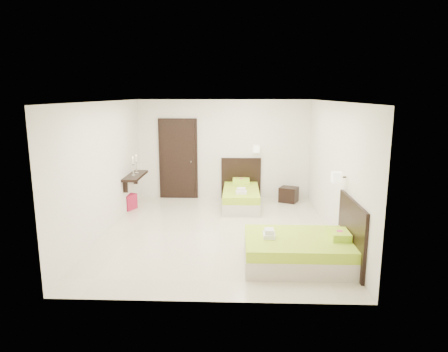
{
  "coord_description": "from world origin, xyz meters",
  "views": [
    {
      "loc": [
        0.4,
        -7.65,
        2.74
      ],
      "look_at": [
        0.1,
        0.3,
        1.1
      ],
      "focal_mm": 32.0,
      "sensor_mm": 36.0,
      "label": 1
    }
  ],
  "objects_px": {
    "bed_single": "(241,196)",
    "nightstand": "(289,195)",
    "ottoman": "(127,202)",
    "bed_double": "(302,249)"
  },
  "relations": [
    {
      "from": "bed_double",
      "to": "nightstand",
      "type": "bearing_deg",
      "value": 86.39
    },
    {
      "from": "bed_double",
      "to": "ottoman",
      "type": "xyz_separation_m",
      "value": [
        -3.76,
        3.05,
        -0.07
      ]
    },
    {
      "from": "bed_single",
      "to": "bed_double",
      "type": "height_order",
      "value": "bed_single"
    },
    {
      "from": "nightstand",
      "to": "ottoman",
      "type": "relative_size",
      "value": 1.18
    },
    {
      "from": "nightstand",
      "to": "ottoman",
      "type": "height_order",
      "value": "nightstand"
    },
    {
      "from": "nightstand",
      "to": "ottoman",
      "type": "xyz_separation_m",
      "value": [
        -4.0,
        -0.81,
        -0.01
      ]
    },
    {
      "from": "bed_single",
      "to": "nightstand",
      "type": "distance_m",
      "value": 1.31
    },
    {
      "from": "bed_single",
      "to": "ottoman",
      "type": "bearing_deg",
      "value": -172.34
    },
    {
      "from": "bed_single",
      "to": "bed_double",
      "type": "xyz_separation_m",
      "value": [
        0.99,
        -3.43,
        -0.01
      ]
    },
    {
      "from": "bed_double",
      "to": "nightstand",
      "type": "height_order",
      "value": "bed_double"
    }
  ]
}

